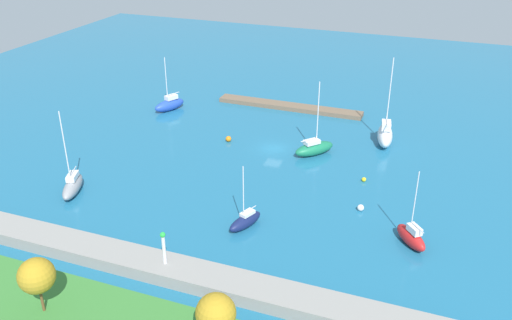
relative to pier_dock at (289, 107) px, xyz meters
The scene contains 15 objects.
water 17.40m from the pier_dock, 99.41° to the left, with size 160.00×160.00×0.00m, color #1E668C.
pier_dock is the anchor object (origin of this frame).
breakwater 49.95m from the pier_dock, 93.27° to the left, with size 57.63×3.83×1.43m, color gray.
harbor_beacon 50.03m from the pier_dock, 92.85° to the left, with size 0.56×0.56×3.73m.
park_tree_center 59.01m from the pier_dock, 101.54° to the left, with size 3.39×3.39×5.17m.
park_tree_east 59.79m from the pier_dock, 85.41° to the left, with size 3.30×3.30×5.59m.
sailboat_white_far_south 20.80m from the pier_dock, 152.87° to the left, with size 3.38×7.37×13.62m.
sailboat_red_inner_mooring 43.76m from the pier_dock, 125.42° to the left, with size 4.40×4.82×9.06m.
sailboat_gray_off_beacon 42.82m from the pier_dock, 66.39° to the left, with size 4.05×6.63×11.50m.
sailboat_navy_lone_north 39.41m from the pier_dock, 100.00° to the left, with size 3.28×5.22×8.08m.
sailboat_green_near_pier 19.40m from the pier_dock, 118.44° to the left, with size 5.95×6.45×11.30m.
sailboat_blue_along_channel 21.57m from the pier_dock, 22.94° to the left, with size 4.40×6.43×9.78m.
mooring_buoy_white 35.78m from the pier_dock, 121.69° to the left, with size 0.83×0.83×0.83m, color white.
mooring_buoy_orange 17.81m from the pier_dock, 75.03° to the left, with size 0.90×0.90×0.90m, color orange.
mooring_buoy_yellow 28.92m from the pier_dock, 127.96° to the left, with size 0.60×0.60×0.60m, color yellow.
Camera 1 is at (-24.02, 71.19, 35.28)m, focal length 38.00 mm.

